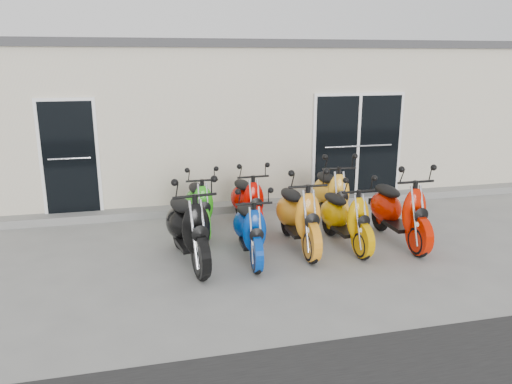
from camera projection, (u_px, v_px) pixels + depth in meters
ground at (264, 245)px, 8.29m from camera, size 80.00×80.00×0.00m
building at (214, 115)px, 12.76m from camera, size 14.00×6.00×3.20m
roof_cap at (212, 46)px, 12.32m from camera, size 14.20×6.20×0.16m
front_step at (240, 206)px, 10.17m from camera, size 14.00×0.40×0.15m
door_left at (69, 155)px, 9.28m from camera, size 1.07×0.08×2.22m
door_right at (358, 143)px, 10.59m from camera, size 2.02×0.08×2.22m
scooter_front_black at (188, 217)px, 7.37m from camera, size 0.99×2.04×1.44m
scooter_front_blue at (250, 221)px, 7.56m from camera, size 0.69×1.70×1.23m
scooter_front_orange_a at (299, 206)px, 7.97m from camera, size 0.71×1.93×1.42m
scooter_front_orange_b at (345, 209)px, 8.06m from camera, size 0.75×1.77×1.28m
scooter_front_red at (399, 202)px, 8.22m from camera, size 0.71×1.93×1.42m
scooter_back_green at (199, 197)px, 8.80m from camera, size 0.66×1.72×1.26m
scooter_back_red at (247, 193)px, 8.98m from camera, size 0.70×1.77×1.29m
scooter_back_yellow at (331, 186)px, 9.25m from camera, size 0.88×1.96×1.40m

